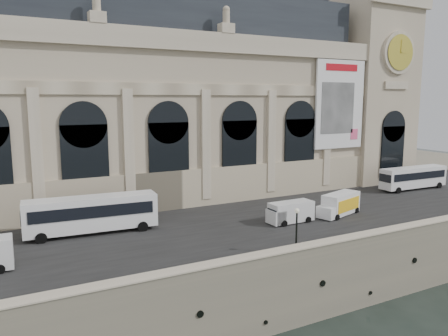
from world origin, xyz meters
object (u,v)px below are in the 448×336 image
object	(u,v)px
bus_left	(92,213)
van_c	(289,213)
bus_right	(413,177)
lamp_right	(296,232)
box_truck	(339,204)

from	to	relation	value
bus_left	van_c	bearing A→B (deg)	-17.22
bus_left	van_c	xyz separation A→B (m)	(20.31, -6.29, -0.96)
bus_left	bus_right	world-z (taller)	bus_left
bus_left	lamp_right	world-z (taller)	lamp_right
van_c	lamp_right	world-z (taller)	lamp_right
box_truck	bus_left	bearing A→B (deg)	166.91
bus_left	box_truck	distance (m)	28.39
van_c	box_truck	distance (m)	7.34
bus_right	lamp_right	distance (m)	36.51
bus_left	van_c	world-z (taller)	bus_left
lamp_right	box_truck	bearing A→B (deg)	33.40
lamp_right	bus_right	bearing A→B (deg)	23.67
van_c	box_truck	xyz separation A→B (m)	(7.34, -0.14, 0.11)
van_c	lamp_right	size ratio (longest dim) A/B	1.26
bus_right	van_c	bearing A→B (deg)	-167.74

